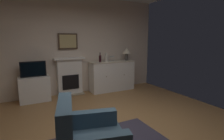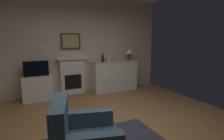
% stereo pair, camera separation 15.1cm
% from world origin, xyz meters
% --- Properties ---
extents(ground_plane, '(5.24, 5.53, 0.10)m').
position_xyz_m(ground_plane, '(0.00, 0.00, -0.05)').
color(ground_plane, '#9E7042').
rests_on(ground_plane, ground).
extents(wall_rear, '(5.24, 0.06, 2.85)m').
position_xyz_m(wall_rear, '(0.00, 2.73, 1.42)').
color(wall_rear, beige).
rests_on(wall_rear, ground_plane).
extents(fireplace_unit, '(0.87, 0.30, 1.10)m').
position_xyz_m(fireplace_unit, '(-0.29, 2.61, 0.55)').
color(fireplace_unit, white).
rests_on(fireplace_unit, ground_plane).
extents(framed_picture, '(0.55, 0.04, 0.45)m').
position_xyz_m(framed_picture, '(-0.29, 2.65, 1.56)').
color(framed_picture, '#473323').
extents(sideboard_cabinet, '(1.44, 0.49, 0.94)m').
position_xyz_m(sideboard_cabinet, '(1.01, 2.43, 0.47)').
color(sideboard_cabinet, white).
rests_on(sideboard_cabinet, ground_plane).
extents(table_lamp, '(0.26, 0.26, 0.40)m').
position_xyz_m(table_lamp, '(1.55, 2.43, 1.22)').
color(table_lamp, '#4C4742').
rests_on(table_lamp, sideboard_cabinet).
extents(wine_bottle, '(0.08, 0.08, 0.29)m').
position_xyz_m(wine_bottle, '(0.59, 2.39, 1.05)').
color(wine_bottle, '#331419').
rests_on(wine_bottle, sideboard_cabinet).
extents(wine_glass_left, '(0.07, 0.07, 0.16)m').
position_xyz_m(wine_glass_left, '(0.94, 2.37, 1.06)').
color(wine_glass_left, silver).
rests_on(wine_glass_left, sideboard_cabinet).
extents(wine_glass_center, '(0.07, 0.07, 0.16)m').
position_xyz_m(wine_glass_center, '(1.05, 2.43, 1.06)').
color(wine_glass_center, silver).
rests_on(wine_glass_center, sideboard_cabinet).
extents(vase_decorative, '(0.11, 0.11, 0.28)m').
position_xyz_m(vase_decorative, '(0.80, 2.38, 1.08)').
color(vase_decorative, beige).
rests_on(vase_decorative, sideboard_cabinet).
extents(tv_cabinet, '(0.75, 0.42, 0.66)m').
position_xyz_m(tv_cabinet, '(-1.27, 2.44, 0.33)').
color(tv_cabinet, white).
rests_on(tv_cabinet, ground_plane).
extents(tv_set, '(0.62, 0.07, 0.40)m').
position_xyz_m(tv_set, '(-1.27, 2.42, 0.86)').
color(tv_set, black).
rests_on(tv_set, tv_cabinet).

